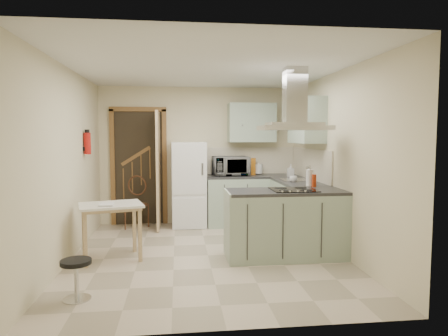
{
  "coord_description": "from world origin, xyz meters",
  "views": [
    {
      "loc": [
        -0.39,
        -5.28,
        1.63
      ],
      "look_at": [
        0.27,
        0.45,
        1.15
      ],
      "focal_mm": 32.0,
      "sensor_mm": 36.0,
      "label": 1
    }
  ],
  "objects": [
    {
      "name": "right_wall",
      "position": [
        1.8,
        0.0,
        1.25
      ],
      "size": [
        0.0,
        4.2,
        4.2
      ],
      "primitive_type": "plane",
      "rotation": [
        1.57,
        0.0,
        -1.57
      ],
      "color": "beige",
      "rests_on": "floor"
    },
    {
      "name": "wall_cabinet_right",
      "position": [
        1.62,
        0.85,
        1.85
      ],
      "size": [
        0.35,
        0.9,
        0.7
      ],
      "primitive_type": "cube",
      "color": "#9EB2A0",
      "rests_on": "right_wall"
    },
    {
      "name": "peninsula",
      "position": [
        1.02,
        -0.18,
        0.45
      ],
      "size": [
        1.55,
        0.65,
        0.9
      ],
      "primitive_type": "cube",
      "color": "#9EB2A0",
      "rests_on": "floor"
    },
    {
      "name": "fire_extinguisher",
      "position": [
        -1.74,
        0.9,
        1.5
      ],
      "size": [
        0.1,
        0.1,
        0.32
      ],
      "primitive_type": "cylinder",
      "color": "#B2140F",
      "rests_on": "left_wall"
    },
    {
      "name": "doorway",
      "position": [
        -1.1,
        2.07,
        1.05
      ],
      "size": [
        1.1,
        0.12,
        2.1
      ],
      "primitive_type": "cube",
      "color": "brown",
      "rests_on": "floor"
    },
    {
      "name": "hob",
      "position": [
        1.12,
        -0.18,
        0.91
      ],
      "size": [
        0.58,
        0.5,
        0.01
      ],
      "primitive_type": "cube",
      "color": "black",
      "rests_on": "peninsula"
    },
    {
      "name": "extractor_hood",
      "position": [
        1.12,
        -0.18,
        1.72
      ],
      "size": [
        0.9,
        0.55,
        0.1
      ],
      "primitive_type": "cube",
      "color": "silver",
      "rests_on": "ceiling"
    },
    {
      "name": "paper_towel",
      "position": [
        1.47,
        0.2,
        1.02
      ],
      "size": [
        0.12,
        0.12,
        0.25
      ],
      "primitive_type": "cylinder",
      "rotation": [
        0.0,
        0.0,
        -0.3
      ],
      "color": "white",
      "rests_on": "counter_right"
    },
    {
      "name": "splashback",
      "position": [
        0.96,
        2.09,
        1.15
      ],
      "size": [
        1.68,
        0.02,
        0.5
      ],
      "primitive_type": "cube",
      "color": "beige",
      "rests_on": "counter_back"
    },
    {
      "name": "ceiling",
      "position": [
        0.0,
        0.0,
        2.5
      ],
      "size": [
        4.2,
        4.2,
        0.0
      ],
      "primitive_type": "plane",
      "rotation": [
        3.14,
        0.0,
        0.0
      ],
      "color": "silver",
      "rests_on": "back_wall"
    },
    {
      "name": "bentwood_chair",
      "position": [
        -1.11,
        1.71,
        0.42
      ],
      "size": [
        0.48,
        0.48,
        0.83
      ],
      "primitive_type": "cube",
      "rotation": [
        0.0,
        0.0,
        -0.37
      ],
      "color": "#471F17",
      "rests_on": "floor"
    },
    {
      "name": "floor",
      "position": [
        0.0,
        0.0,
        0.0
      ],
      "size": [
        4.2,
        4.2,
        0.0
      ],
      "primitive_type": "plane",
      "color": "#C6B39A",
      "rests_on": "ground"
    },
    {
      "name": "counter_right",
      "position": [
        1.5,
        1.12,
        0.45
      ],
      "size": [
        0.6,
        1.95,
        0.9
      ],
      "primitive_type": "cube",
      "color": "#9EB2A0",
      "rests_on": "floor"
    },
    {
      "name": "stool",
      "position": [
        -1.4,
        -1.3,
        0.2
      ],
      "size": [
        0.33,
        0.33,
        0.4
      ],
      "primitive_type": "cylinder",
      "rotation": [
        0.0,
        0.0,
        0.1
      ],
      "color": "black",
      "rests_on": "floor"
    },
    {
      "name": "back_wall",
      "position": [
        0.0,
        2.1,
        1.25
      ],
      "size": [
        3.6,
        0.0,
        3.6
      ],
      "primitive_type": "plane",
      "rotation": [
        1.57,
        0.0,
        0.0
      ],
      "color": "beige",
      "rests_on": "floor"
    },
    {
      "name": "counter_back",
      "position": [
        0.66,
        1.8,
        0.45
      ],
      "size": [
        1.08,
        0.6,
        0.9
      ],
      "primitive_type": "cube",
      "color": "#9EB2A0",
      "rests_on": "floor"
    },
    {
      "name": "book",
      "position": [
        -1.4,
        -0.11,
        0.79
      ],
      "size": [
        0.2,
        0.26,
        0.11
      ],
      "primitive_type": "imported",
      "rotation": [
        0.0,
        0.0,
        0.07
      ],
      "color": "brown",
      "rests_on": "drop_leaf_table"
    },
    {
      "name": "cereal_box",
      "position": [
        0.99,
        1.94,
        1.05
      ],
      "size": [
        0.12,
        0.21,
        0.3
      ],
      "primitive_type": "cube",
      "rotation": [
        0.0,
        0.0,
        -0.22
      ],
      "color": "#C36B16",
      "rests_on": "counter_back"
    },
    {
      "name": "fridge",
      "position": [
        -0.2,
        1.8,
        0.75
      ],
      "size": [
        0.6,
        0.6,
        1.5
      ],
      "primitive_type": "cube",
      "color": "white",
      "rests_on": "floor"
    },
    {
      "name": "wall_cabinet_back",
      "position": [
        0.95,
        1.93,
        1.85
      ],
      "size": [
        0.85,
        0.35,
        0.7
      ],
      "primitive_type": "cube",
      "color": "#9EB2A0",
      "rests_on": "back_wall"
    },
    {
      "name": "sink",
      "position": [
        1.5,
        0.95,
        0.91
      ],
      "size": [
        0.45,
        0.4,
        0.01
      ],
      "primitive_type": "cube",
      "color": "silver",
      "rests_on": "counter_right"
    },
    {
      "name": "drop_leaf_table",
      "position": [
        -1.27,
        -0.02,
        0.37
      ],
      "size": [
        0.91,
        0.77,
        0.73
      ],
      "primitive_type": "cube",
      "rotation": [
        0.0,
        0.0,
        0.26
      ],
      "color": "tan",
      "rests_on": "floor"
    },
    {
      "name": "red_bottle",
      "position": [
        1.51,
        0.11,
        0.99
      ],
      "size": [
        0.08,
        0.08,
        0.17
      ],
      "primitive_type": "cylinder",
      "rotation": [
        0.0,
        0.0,
        -0.38
      ],
      "color": "#B6320F",
      "rests_on": "peninsula"
    },
    {
      "name": "cup",
      "position": [
        1.39,
        0.71,
        0.95
      ],
      "size": [
        0.12,
        0.12,
        0.09
      ],
      "primitive_type": "imported",
      "rotation": [
        0.0,
        0.0,
        -0.02
      ],
      "color": "silver",
      "rests_on": "counter_right"
    },
    {
      "name": "left_wall",
      "position": [
        -1.8,
        0.0,
        1.25
      ],
      "size": [
        0.0,
        4.2,
        4.2
      ],
      "primitive_type": "plane",
      "rotation": [
        1.57,
        0.0,
        1.57
      ],
      "color": "beige",
      "rests_on": "floor"
    },
    {
      "name": "microwave",
      "position": [
        0.55,
        1.83,
        1.07
      ],
      "size": [
        0.67,
        0.49,
        0.34
      ],
      "primitive_type": "imported",
      "rotation": [
        0.0,
        0.0,
        0.12
      ],
      "color": "black",
      "rests_on": "counter_back"
    },
    {
      "name": "soap_bottle",
      "position": [
        1.56,
        1.48,
        1.01
      ],
      "size": [
        0.11,
        0.11,
        0.22
      ],
      "primitive_type": "imported",
      "rotation": [
        0.0,
        0.0,
        0.09
      ],
      "color": "#A3A2AD",
      "rests_on": "counter_right"
    },
    {
      "name": "kettle",
      "position": [
        1.08,
        1.92,
        1.01
      ],
      "size": [
        0.19,
        0.19,
        0.22
      ],
      "primitive_type": "cylinder",
      "rotation": [
        0.0,
        0.0,
        -0.36
      ],
      "color": "silver",
      "rests_on": "counter_back"
    }
  ]
}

